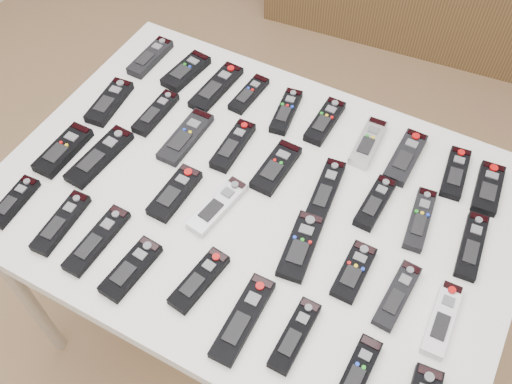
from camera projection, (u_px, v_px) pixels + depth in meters
The scene contains 37 objects.
ground at pixel (228, 298), 2.08m from camera, with size 4.00×4.00×0.00m, color #9C7D4F.
table at pixel (256, 210), 1.43m from camera, with size 1.25×0.88×0.78m.
remote_0 at pixel (150, 57), 1.68m from camera, with size 0.05×0.17×0.02m, color black.
remote_1 at pixel (186, 71), 1.64m from camera, with size 0.06×0.16×0.02m, color black.
remote_2 at pixel (216, 87), 1.60m from camera, with size 0.06×0.20×0.02m, color black.
remote_3 at pixel (249, 94), 1.59m from camera, with size 0.04×0.15×0.02m, color black.
remote_4 at pixel (286, 111), 1.55m from camera, with size 0.05×0.16×0.02m, color black.
remote_5 at pixel (325, 121), 1.52m from camera, with size 0.05×0.16×0.02m, color black.
remote_6 at pixel (368, 143), 1.48m from camera, with size 0.05×0.16×0.02m, color #B7B7BC.
remote_7 at pixel (405, 157), 1.45m from camera, with size 0.06×0.18×0.02m, color black.
remote_8 at pixel (455, 173), 1.42m from camera, with size 0.05×0.16×0.02m, color black.
remote_9 at pixel (488, 188), 1.39m from camera, with size 0.06×0.15×0.02m, color black.
remote_10 at pixel (109, 102), 1.57m from camera, with size 0.06×0.17×0.02m, color black.
remote_11 at pixel (156, 113), 1.54m from camera, with size 0.05×0.16×0.02m, color black.
remote_12 at pixel (186, 137), 1.49m from camera, with size 0.06×0.19×0.02m, color black.
remote_13 at pixel (233, 145), 1.47m from camera, with size 0.05×0.17×0.02m, color black.
remote_14 at pixel (276, 167), 1.43m from camera, with size 0.06×0.17×0.02m, color black.
remote_15 at pixel (325, 191), 1.38m from camera, with size 0.05×0.19×0.02m, color black.
remote_16 at pixel (375, 203), 1.36m from camera, with size 0.05×0.16×0.02m, color black.
remote_17 at pixel (420, 219), 1.34m from camera, with size 0.04×0.17×0.02m, color black.
remote_18 at pixel (472, 246), 1.29m from camera, with size 0.05×0.18×0.02m, color black.
remote_19 at pixel (63, 150), 1.46m from camera, with size 0.06×0.17×0.02m, color black.
remote_20 at pixel (100, 156), 1.45m from camera, with size 0.06×0.20×0.02m, color black.
remote_21 at pixel (175, 193), 1.38m from camera, with size 0.06×0.16×0.02m, color black.
remote_22 at pixel (218, 206), 1.36m from camera, with size 0.05×0.18×0.02m, color #B7B7BC.
remote_23 at pixel (301, 246), 1.29m from camera, with size 0.06×0.18×0.02m, color black.
remote_24 at pixel (354, 272), 1.25m from camera, with size 0.05×0.15×0.02m, color black.
remote_25 at pixel (397, 295), 1.22m from camera, with size 0.04×0.17×0.02m, color black.
remote_26 at pixel (442, 319), 1.19m from camera, with size 0.05×0.17×0.02m, color silver.
remote_27 at pixel (14, 202), 1.37m from camera, with size 0.04×0.15×0.02m, color black.
remote_28 at pixel (61, 223), 1.33m from camera, with size 0.05×0.18×0.02m, color black.
remote_29 at pixel (97, 240), 1.30m from camera, with size 0.05×0.19×0.02m, color black.
remote_30 at pixel (131, 269), 1.26m from camera, with size 0.05×0.16×0.02m, color black.
remote_31 at pixel (199, 280), 1.24m from camera, with size 0.05×0.16×0.02m, color black.
remote_32 at pixel (243, 319), 1.19m from camera, with size 0.05×0.20×0.02m, color black.
remote_33 at pixel (295, 335), 1.16m from camera, with size 0.04×0.16×0.02m, color black.
remote_34 at pixel (358, 371), 1.12m from camera, with size 0.05×0.15×0.02m, color black.
Camera 1 is at (0.53, -0.77, 1.90)m, focal length 40.00 mm.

